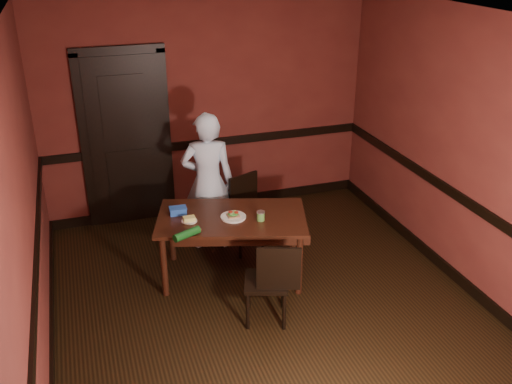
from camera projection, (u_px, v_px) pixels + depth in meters
floor at (267, 304)px, 5.54m from camera, size 4.00×4.50×0.01m
ceiling at (270, 17)px, 4.41m from camera, size 4.00×4.50×0.01m
wall_back at (207, 107)px, 6.92m from camera, size 4.00×0.02×2.70m
wall_front at (408, 335)px, 3.04m from camera, size 4.00×0.02×2.70m
wall_left at (25, 209)px, 4.41m from camera, size 0.02×4.50×2.70m
wall_right at (462, 151)px, 5.55m from camera, size 0.02×4.50×2.70m
dado_back at (209, 143)px, 7.09m from camera, size 4.00×0.03×0.10m
dado_left at (36, 258)px, 4.60m from camera, size 0.03×4.50×0.10m
dado_right at (454, 194)px, 5.73m from camera, size 0.03×4.50×0.10m
baseboard_back at (211, 203)px, 7.45m from camera, size 4.00×0.03×0.12m
baseboard_left at (52, 341)px, 4.95m from camera, size 0.03×4.50×0.12m
baseboard_right at (443, 265)px, 6.08m from camera, size 0.03×4.50×0.12m
door at (126, 137)px, 6.71m from camera, size 1.05×0.07×2.20m
dining_table at (232, 246)px, 5.87m from camera, size 1.66×1.23×0.70m
chair_far at (242, 215)px, 6.36m from camera, size 0.50×0.50×0.83m
chair_near at (266, 280)px, 5.18m from camera, size 0.50×0.50×0.83m
person at (208, 182)px, 6.26m from camera, size 0.64×0.49×1.58m
sandwich_plate at (233, 216)px, 5.69m from camera, size 0.26×0.26×0.06m
sauce_jar at (261, 216)px, 5.62m from camera, size 0.08×0.08×0.10m
cheese_saucer at (189, 219)px, 5.62m from camera, size 0.16×0.16×0.05m
food_tub at (178, 211)px, 5.75m from camera, size 0.18×0.13×0.07m
wrapped_veg at (187, 234)px, 5.31m from camera, size 0.28×0.18×0.08m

